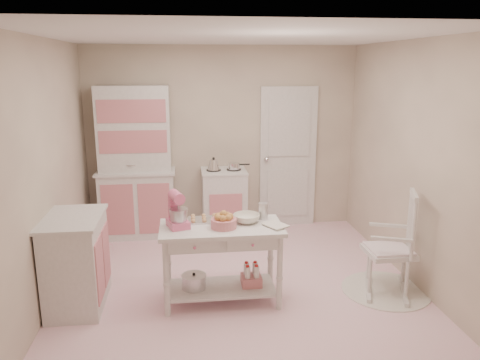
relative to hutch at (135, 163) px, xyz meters
name	(u,v)px	position (x,y,z in m)	size (l,w,h in m)	color
room_shell	(238,134)	(1.21, -1.66, 0.61)	(3.84, 3.84, 2.62)	pink
door	(288,158)	(2.16, 0.21, -0.02)	(0.82, 0.05, 2.04)	white
hutch	(135,163)	(0.00, 0.00, 0.00)	(1.06, 0.50, 2.08)	white
stove	(224,202)	(1.20, -0.05, -0.58)	(0.62, 0.57, 0.92)	white
base_cabinet	(76,262)	(-0.42, -1.93, -0.58)	(0.54, 0.84, 0.92)	white
lace_rug	(385,290)	(2.75, -2.02, -1.03)	(0.92, 0.92, 0.01)	white
rocking_chair	(389,242)	(2.75, -2.02, -0.49)	(0.48, 0.72, 1.10)	white
work_table	(222,264)	(1.00, -2.02, -0.64)	(1.20, 0.60, 0.80)	white
stand_mixer	(178,210)	(0.58, -2.00, -0.07)	(0.20, 0.28, 0.34)	#E4608F
cookie_tray	(205,220)	(0.85, -1.84, -0.23)	(0.34, 0.24, 0.02)	silver
bread_basket	(224,223)	(1.02, -2.07, -0.19)	(0.25, 0.25, 0.09)	#CC757D
mixing_bowl	(247,218)	(1.26, -1.94, -0.20)	(0.27, 0.27, 0.08)	silver
metal_pitcher	(263,211)	(1.44, -1.86, -0.16)	(0.10, 0.10, 0.17)	silver
recipe_book	(269,227)	(1.45, -2.14, -0.23)	(0.17, 0.23, 0.02)	silver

